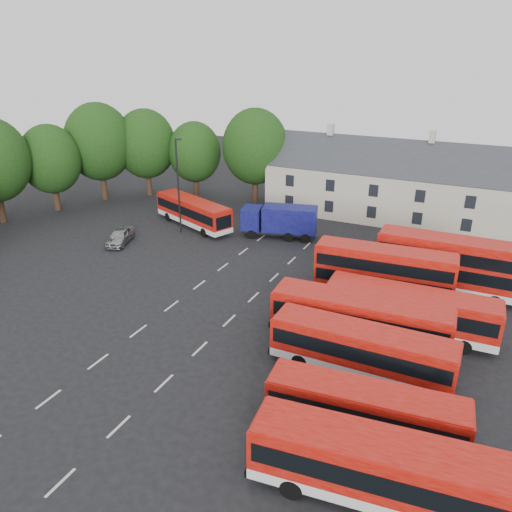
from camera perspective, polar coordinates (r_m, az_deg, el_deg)
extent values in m
plane|color=black|center=(37.25, -11.40, -6.96)|extent=(140.00, 140.00, 0.00)
cube|color=beige|center=(31.34, -22.64, -14.87)|extent=(0.15, 1.80, 0.01)
cube|color=beige|center=(33.47, -17.60, -11.42)|extent=(0.15, 1.80, 0.01)
cube|color=beige|center=(35.92, -13.30, -8.35)|extent=(0.15, 1.80, 0.01)
cube|color=beige|center=(38.63, -9.64, -5.65)|extent=(0.15, 1.80, 0.01)
cube|color=beige|center=(41.55, -6.50, -3.30)|extent=(0.15, 1.80, 0.01)
cube|color=beige|center=(44.63, -3.80, -1.25)|extent=(0.15, 1.80, 0.01)
cube|color=beige|center=(47.85, -1.46, 0.52)|extent=(0.15, 1.80, 0.01)
cube|color=beige|center=(51.19, 0.58, 2.07)|extent=(0.15, 1.80, 0.01)
cube|color=beige|center=(26.42, -21.45, -22.96)|extent=(0.15, 1.80, 0.01)
cube|color=beige|center=(28.36, -15.41, -18.28)|extent=(0.15, 1.80, 0.01)
cube|color=beige|center=(30.69, -10.48, -14.11)|extent=(0.15, 1.80, 0.01)
cube|color=beige|center=(33.35, -6.44, -10.48)|extent=(0.15, 1.80, 0.01)
cube|color=beige|center=(36.25, -3.09, -7.38)|extent=(0.15, 1.80, 0.01)
cube|color=beige|center=(39.34, -0.29, -4.73)|extent=(0.15, 1.80, 0.01)
cube|color=beige|center=(42.59, 2.08, -2.46)|extent=(0.15, 1.80, 0.01)
cube|color=beige|center=(45.96, 4.10, -0.52)|extent=(0.15, 1.80, 0.01)
cube|color=beige|center=(49.42, 5.84, 1.16)|extent=(0.15, 1.80, 0.01)
cylinder|color=black|center=(61.98, -27.16, 5.30)|extent=(0.70, 0.70, 4.20)
cylinder|color=black|center=(64.18, -21.88, 6.50)|extent=(0.70, 0.70, 3.67)
ellipsoid|color=#0E330E|center=(63.22, -22.45, 10.19)|extent=(6.93, 6.93, 7.97)
cylinder|color=black|center=(66.76, -17.02, 8.06)|extent=(0.70, 0.70, 4.38)
ellipsoid|color=#0E330E|center=(65.72, -17.54, 12.33)|extent=(8.25, 8.25, 9.49)
cylinder|color=black|center=(67.22, -12.16, 8.50)|extent=(0.70, 0.70, 4.02)
ellipsoid|color=#0E330E|center=(66.24, -12.51, 12.41)|extent=(7.59, 7.59, 8.73)
cylinder|color=black|center=(65.49, -6.85, 8.23)|extent=(0.70, 0.70, 3.50)
ellipsoid|color=#0E330E|center=(64.58, -7.03, 11.71)|extent=(6.60, 6.60, 7.59)
cylinder|color=black|center=(62.45, -0.09, 8.00)|extent=(0.70, 0.70, 4.20)
ellipsoid|color=#0E330E|center=(61.36, -0.09, 12.39)|extent=(7.92, 7.92, 9.11)
cube|color=beige|center=(57.76, 18.63, 6.19)|extent=(35.00, 7.00, 5.50)
cube|color=#2D3035|center=(57.08, 18.98, 8.82)|extent=(35.70, 7.13, 7.13)
cube|color=beige|center=(58.58, 8.55, 14.11)|extent=(0.60, 0.90, 1.20)
cube|color=beige|center=(56.31, 19.51, 12.72)|extent=(0.60, 0.90, 1.20)
cube|color=silver|center=(24.27, 13.98, -24.16)|extent=(11.54, 3.77, 0.57)
cube|color=#AE140A|center=(23.36, 14.30, -22.00)|extent=(11.54, 3.77, 2.01)
cube|color=black|center=(23.32, 14.31, -21.92)|extent=(11.10, 3.78, 0.98)
cube|color=#AE140A|center=(22.64, 14.58, -20.11)|extent=(11.30, 3.65, 0.12)
cylinder|color=black|center=(24.02, 4.07, -24.99)|extent=(1.05, 0.40, 1.03)
cylinder|color=black|center=(25.51, 23.07, -23.68)|extent=(1.05, 0.40, 1.03)
cube|color=silver|center=(27.14, 12.20, -18.18)|extent=(10.04, 3.18, 0.49)
cube|color=#AE140A|center=(26.42, 12.41, -16.34)|extent=(10.04, 3.18, 1.75)
cube|color=black|center=(26.40, 12.42, -16.27)|extent=(9.65, 3.19, 0.85)
cube|color=#AE140A|center=(25.86, 12.59, -14.76)|extent=(9.83, 3.07, 0.11)
cylinder|color=black|center=(26.94, 4.81, -18.70)|extent=(0.92, 0.34, 0.90)
cylinder|color=black|center=(28.05, 19.20, -18.17)|extent=(0.92, 0.34, 0.90)
cube|color=silver|center=(31.20, 11.83, -11.82)|extent=(10.82, 2.49, 0.54)
cube|color=#AE140A|center=(30.53, 12.02, -9.93)|extent=(10.82, 2.49, 1.92)
cube|color=black|center=(30.50, 12.03, -9.85)|extent=(10.39, 2.55, 0.93)
cube|color=#AE140A|center=(30.00, 12.18, -8.31)|extent=(10.61, 2.39, 0.12)
cylinder|color=black|center=(31.24, 4.99, -11.91)|extent=(0.98, 0.28, 0.98)
cylinder|color=black|center=(31.89, 18.46, -12.38)|extent=(0.98, 0.28, 0.98)
cube|color=silver|center=(34.05, 11.66, -8.47)|extent=(11.70, 3.29, 0.58)
cube|color=#AE140A|center=(33.40, 11.84, -6.55)|extent=(11.70, 3.29, 2.05)
cube|color=black|center=(33.37, 11.85, -6.47)|extent=(11.24, 3.33, 1.00)
cube|color=#AE140A|center=(32.88, 11.99, -4.91)|extent=(11.46, 3.18, 0.13)
cylinder|color=black|center=(33.91, 5.02, -8.75)|extent=(1.07, 0.35, 1.05)
cylinder|color=black|center=(34.93, 18.03, -8.90)|extent=(1.07, 0.35, 1.05)
cube|color=silver|center=(35.95, 17.03, -7.29)|extent=(11.40, 2.98, 0.57)
cube|color=#AE140A|center=(35.34, 17.27, -5.49)|extent=(11.40, 2.98, 2.01)
cube|color=black|center=(35.31, 17.28, -5.42)|extent=(10.95, 3.03, 0.98)
cube|color=#AE140A|center=(34.86, 17.47, -3.97)|extent=(11.17, 2.87, 0.12)
cylinder|color=black|center=(35.51, 10.91, -7.56)|extent=(1.04, 0.33, 1.03)
cylinder|color=black|center=(37.05, 22.80, -7.72)|extent=(1.04, 0.33, 1.03)
cube|color=silver|center=(39.93, 14.15, -3.88)|extent=(10.52, 3.11, 0.52)
cube|color=#AE140A|center=(39.15, 14.41, -1.48)|extent=(10.52, 3.11, 3.16)
cube|color=black|center=(39.41, 14.32, -2.29)|extent=(10.11, 3.14, 0.90)
cube|color=#AE140A|center=(38.53, 14.64, 0.72)|extent=(10.30, 3.00, 0.11)
cylinder|color=black|center=(39.55, 9.13, -4.13)|extent=(0.96, 0.33, 0.94)
cylinder|color=black|center=(40.84, 18.94, -4.25)|extent=(0.96, 0.33, 0.94)
cube|color=black|center=(38.91, 14.50, -0.66)|extent=(10.11, 3.14, 0.90)
cube|color=silver|center=(42.64, 20.96, -2.90)|extent=(11.20, 2.62, 0.56)
cube|color=#AE140A|center=(41.86, 21.34, -0.45)|extent=(11.20, 2.62, 3.41)
cube|color=black|center=(42.11, 21.22, -1.28)|extent=(10.75, 2.68, 0.97)
cube|color=#AE140A|center=(41.24, 21.69, 1.78)|extent=(10.98, 2.52, 0.12)
cylinder|color=black|center=(42.00, 15.93, -3.03)|extent=(1.02, 0.29, 1.02)
cylinder|color=black|center=(43.82, 25.69, -3.41)|extent=(1.02, 0.29, 1.02)
cube|color=black|center=(41.61, 21.47, 0.38)|extent=(10.75, 2.68, 0.97)
cube|color=silver|center=(54.72, -7.15, 4.13)|extent=(10.75, 6.28, 0.53)
cube|color=#AE140A|center=(54.35, -7.21, 5.33)|extent=(10.75, 6.28, 1.88)
cube|color=black|center=(54.33, -7.21, 5.38)|extent=(10.38, 6.18, 0.92)
cube|color=#AE140A|center=(54.06, -7.26, 6.33)|extent=(10.52, 6.11, 0.12)
cylinder|color=black|center=(56.96, -10.01, 4.44)|extent=(1.00, 0.62, 0.97)
cylinder|color=black|center=(52.82, -4.03, 3.24)|extent=(1.00, 0.62, 0.97)
cube|color=black|center=(51.33, 2.63, 2.83)|extent=(7.81, 3.77, 0.28)
cube|color=#0E0F57|center=(51.40, -0.47, 4.40)|extent=(2.40, 2.75, 2.27)
cube|color=black|center=(51.48, -1.45, 4.82)|extent=(0.58, 1.97, 1.13)
cube|color=#0E0F57|center=(50.71, 3.87, 4.25)|extent=(5.79, 3.59, 2.55)
cylinder|color=black|center=(50.86, -0.51, 2.49)|extent=(0.98, 0.48, 0.94)
cylinder|color=black|center=(52.03, 5.94, 2.85)|extent=(0.98, 0.48, 0.94)
imported|color=#97989E|center=(51.35, -15.27, 2.19)|extent=(3.10, 4.79, 1.52)
cylinder|color=black|center=(51.84, -8.86, 7.74)|extent=(0.18, 0.18, 9.76)
cube|color=black|center=(50.73, -8.88, 13.06)|extent=(0.63, 0.44, 0.18)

